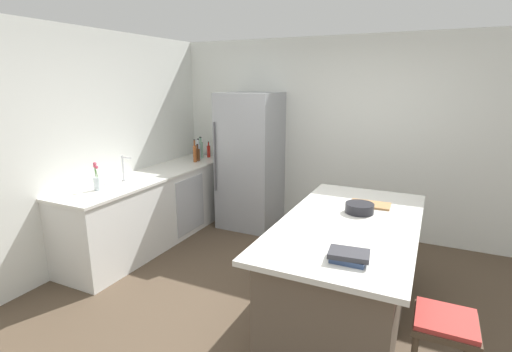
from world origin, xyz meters
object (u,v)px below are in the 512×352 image
(kitchen_island, at_px, (347,270))
(soda_bottle, at_px, (198,151))
(sink_faucet, at_px, (124,168))
(gin_bottle, at_px, (201,149))
(cutting_board, at_px, (370,204))
(syrup_bottle, at_px, (198,154))
(bar_stool, at_px, (444,336))
(vinegar_bottle, at_px, (195,153))
(mixing_bowl, at_px, (359,208))
(flower_vase, at_px, (97,181))
(hot_sauce_bottle, at_px, (209,151))
(cookbook_stack, at_px, (349,256))
(refrigerator, at_px, (250,161))

(kitchen_island, bearing_deg, soda_bottle, 147.66)
(sink_faucet, distance_m, gin_bottle, 1.53)
(soda_bottle, height_order, cutting_board, soda_bottle)
(gin_bottle, bearing_deg, syrup_bottle, -70.29)
(kitchen_island, distance_m, bar_stool, 1.05)
(sink_faucet, xyz_separation_m, cutting_board, (2.73, 0.30, -0.14))
(vinegar_bottle, relative_size, mixing_bowl, 1.31)
(gin_bottle, distance_m, mixing_bowl, 3.02)
(flower_vase, bearing_deg, bar_stool, -8.79)
(gin_bottle, height_order, soda_bottle, gin_bottle)
(mixing_bowl, bearing_deg, soda_bottle, 151.95)
(hot_sauce_bottle, distance_m, syrup_bottle, 0.28)
(soda_bottle, distance_m, syrup_bottle, 0.13)
(kitchen_island, relative_size, hot_sauce_bottle, 8.73)
(flower_vase, height_order, gin_bottle, gin_bottle)
(cutting_board, bearing_deg, mixing_bowl, -101.99)
(flower_vase, relative_size, vinegar_bottle, 0.94)
(sink_faucet, bearing_deg, hot_sauce_bottle, 85.77)
(cookbook_stack, bearing_deg, cutting_board, 92.86)
(syrup_bottle, bearing_deg, hot_sauce_bottle, 88.34)
(soda_bottle, distance_m, cutting_board, 2.92)
(bar_stool, xyz_separation_m, cookbook_stack, (-0.59, 0.01, 0.39))
(cookbook_stack, bearing_deg, refrigerator, 128.33)
(flower_vase, height_order, cutting_board, flower_vase)
(bar_stool, xyz_separation_m, soda_bottle, (-3.33, 2.38, 0.47))
(refrigerator, bearing_deg, sink_faucet, -121.60)
(vinegar_bottle, bearing_deg, flower_vase, -93.93)
(kitchen_island, xyz_separation_m, sink_faucet, (-2.65, 0.20, 0.60))
(mixing_bowl, bearing_deg, sink_faucet, -179.01)
(hot_sauce_bottle, distance_m, gin_bottle, 0.13)
(cookbook_stack, bearing_deg, mixing_bowl, 96.72)
(bar_stool, bearing_deg, flower_vase, 171.21)
(cookbook_stack, distance_m, cutting_board, 1.22)
(vinegar_bottle, relative_size, cutting_board, 0.89)
(hot_sauce_bottle, xyz_separation_m, syrup_bottle, (-0.01, -0.28, -0.00))
(refrigerator, relative_size, mixing_bowl, 7.58)
(sink_faucet, xyz_separation_m, soda_bottle, (0.05, 1.45, -0.03))
(kitchen_island, relative_size, cookbook_stack, 7.60)
(kitchen_island, bearing_deg, mixing_bowl, 83.13)
(flower_vase, height_order, syrup_bottle, flower_vase)
(refrigerator, relative_size, hot_sauce_bottle, 7.89)
(flower_vase, bearing_deg, sink_faucet, 92.19)
(sink_faucet, xyz_separation_m, flower_vase, (0.02, -0.41, -0.05))
(gin_bottle, xyz_separation_m, cutting_board, (2.69, -1.23, -0.12))
(syrup_bottle, bearing_deg, soda_bottle, 118.56)
(vinegar_bottle, bearing_deg, gin_bottle, 106.71)
(flower_vase, distance_m, syrup_bottle, 1.75)
(flower_vase, distance_m, cookbook_stack, 2.82)
(flower_vase, height_order, hot_sauce_bottle, flower_vase)
(bar_stool, relative_size, cookbook_stack, 2.48)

